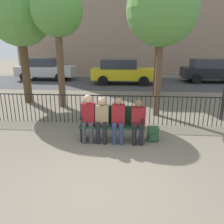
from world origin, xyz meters
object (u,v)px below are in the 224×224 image
seated_person_3 (138,119)px  tree_0 (19,15)px  seated_person_0 (88,115)px  parked_car_0 (122,71)px  seated_person_1 (102,117)px  backpack (153,134)px  tree_1 (161,15)px  parked_car_1 (45,69)px  parked_car_2 (212,70)px  park_bench (112,122)px  tree_3 (57,12)px  seated_person_2 (118,118)px  tree_2 (162,10)px

seated_person_3 → tree_0: 6.96m
seated_person_0 → parked_car_0: 9.48m
seated_person_1 → tree_0: size_ratio=0.24×
tree_0 → backpack: bearing=-36.7°
tree_1 → parked_car_1: bearing=147.0°
backpack → tree_1: tree_1 is taller
backpack → parked_car_2: size_ratio=0.09×
tree_1 → parked_car_2: tree_1 is taller
park_bench → seated_person_1: bearing=-153.0°
parked_car_1 → tree_3: bearing=-64.2°
backpack → parked_car_1: 12.76m
tree_3 → seated_person_1: bearing=-58.3°
backpack → tree_3: 5.85m
tree_0 → parked_car_1: bearing=104.9°
seated_person_1 → tree_0: 6.34m
seated_person_2 → parked_car_1: bearing=119.5°
park_bench → seated_person_1: size_ratio=1.42×
tree_3 → parked_car_1: size_ratio=1.12×
tree_3 → tree_2: bearing=-13.2°
seated_person_0 → parked_car_0: bearing=86.7°
seated_person_0 → tree_3: size_ratio=0.27×
park_bench → parked_car_0: size_ratio=0.40×
seated_person_2 → parked_car_2: (5.97, 10.62, 0.19)m
tree_2 → parked_car_2: 9.77m
tree_0 → seated_person_0: bearing=-48.9°
tree_3 → parked_car_1: (-3.59, 7.41, -2.81)m
backpack → tree_3: tree_3 is taller
park_bench → parked_car_0: bearing=90.4°
parked_car_1 → tree_1: bearing=-33.0°
tree_3 → parked_car_0: size_ratio=1.12×
tree_0 → tree_3: (1.79, -0.66, -0.01)m
backpack → parked_car_0: size_ratio=0.09×
seated_person_0 → backpack: seated_person_0 is taller
park_bench → seated_person_3: (0.67, -0.13, 0.15)m
tree_2 → parked_car_0: (-1.50, 6.98, -2.70)m
parked_car_0 → parked_car_1: 6.01m
tree_1 → tree_3: tree_1 is taller
tree_3 → parked_car_1: 8.70m
seated_person_3 → seated_person_1: bearing=179.8°
park_bench → seated_person_0: (-0.62, -0.13, 0.22)m
tree_1 → tree_2: (-0.36, -3.29, -0.30)m
tree_0 → parked_car_1: tree_0 is taller
seated_person_3 → tree_1: size_ratio=0.22×
seated_person_0 → parked_car_2: 12.58m
seated_person_3 → backpack: (0.42, 0.14, -0.45)m
seated_person_1 → parked_car_1: 12.19m
seated_person_3 → parked_car_1: 12.65m
seated_person_3 → parked_car_1: (-6.60, 10.79, 0.20)m
tree_0 → parked_car_1: (-1.80, 6.75, -2.82)m
tree_0 → tree_1: size_ratio=0.95×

